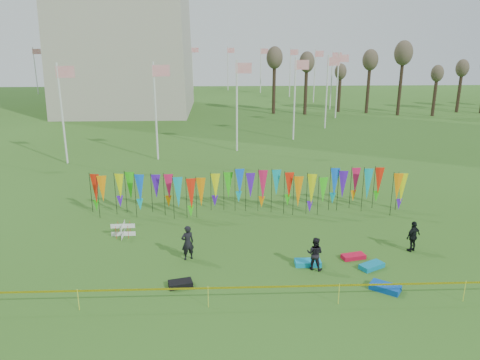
{
  "coord_description": "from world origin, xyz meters",
  "views": [
    {
      "loc": [
        -1.42,
        -17.46,
        10.02
      ],
      "look_at": [
        -0.46,
        6.0,
        2.73
      ],
      "focal_mm": 35.0,
      "sensor_mm": 36.0,
      "label": 1
    }
  ],
  "objects_px": {
    "kite_bag_turquoise": "(308,263)",
    "kite_bag_red": "(353,256)",
    "kite_bag_black": "(180,284)",
    "person_mid": "(315,254)",
    "box_kite": "(123,230)",
    "person_right": "(413,236)",
    "kite_bag_teal": "(372,266)",
    "person_left": "(188,243)",
    "kite_bag_blue": "(385,287)"
  },
  "relations": [
    {
      "from": "kite_bag_turquoise",
      "to": "kite_bag_teal",
      "type": "height_order",
      "value": "kite_bag_turquoise"
    },
    {
      "from": "kite_bag_black",
      "to": "person_mid",
      "type": "bearing_deg",
      "value": 12.17
    },
    {
      "from": "kite_bag_turquoise",
      "to": "kite_bag_blue",
      "type": "xyz_separation_m",
      "value": [
        2.78,
        -2.31,
        0.01
      ]
    },
    {
      "from": "kite_bag_turquoise",
      "to": "kite_bag_blue",
      "type": "distance_m",
      "value": 3.62
    },
    {
      "from": "kite_bag_red",
      "to": "kite_bag_teal",
      "type": "relative_size",
      "value": 0.96
    },
    {
      "from": "person_right",
      "to": "box_kite",
      "type": "bearing_deg",
      "value": -39.58
    },
    {
      "from": "person_right",
      "to": "kite_bag_teal",
      "type": "height_order",
      "value": "person_right"
    },
    {
      "from": "kite_bag_blue",
      "to": "kite_bag_teal",
      "type": "bearing_deg",
      "value": 88.77
    },
    {
      "from": "kite_bag_turquoise",
      "to": "kite_bag_red",
      "type": "distance_m",
      "value": 2.33
    },
    {
      "from": "kite_bag_black",
      "to": "box_kite",
      "type": "bearing_deg",
      "value": 122.87
    },
    {
      "from": "person_right",
      "to": "kite_bag_red",
      "type": "height_order",
      "value": "person_right"
    },
    {
      "from": "person_mid",
      "to": "person_right",
      "type": "relative_size",
      "value": 0.99
    },
    {
      "from": "person_mid",
      "to": "kite_bag_blue",
      "type": "bearing_deg",
      "value": 167.6
    },
    {
      "from": "kite_bag_teal",
      "to": "person_left",
      "type": "bearing_deg",
      "value": 171.59
    },
    {
      "from": "box_kite",
      "to": "kite_bag_red",
      "type": "xyz_separation_m",
      "value": [
        11.28,
        -3.0,
        -0.25
      ]
    },
    {
      "from": "person_mid",
      "to": "kite_bag_red",
      "type": "relative_size",
      "value": 1.4
    },
    {
      "from": "kite_bag_teal",
      "to": "box_kite",
      "type": "bearing_deg",
      "value": 161.43
    },
    {
      "from": "kite_bag_blue",
      "to": "kite_bag_black",
      "type": "bearing_deg",
      "value": 175.48
    },
    {
      "from": "kite_bag_red",
      "to": "kite_bag_black",
      "type": "bearing_deg",
      "value": -164.31
    },
    {
      "from": "person_left",
      "to": "kite_bag_teal",
      "type": "bearing_deg",
      "value": 147.35
    },
    {
      "from": "person_right",
      "to": "kite_bag_turquoise",
      "type": "height_order",
      "value": "person_right"
    },
    {
      "from": "box_kite",
      "to": "kite_bag_black",
      "type": "bearing_deg",
      "value": -57.13
    },
    {
      "from": "kite_bag_black",
      "to": "person_left",
      "type": "bearing_deg",
      "value": 86.33
    },
    {
      "from": "box_kite",
      "to": "kite_bag_blue",
      "type": "xyz_separation_m",
      "value": [
        11.8,
        -5.89,
        -0.23
      ]
    },
    {
      "from": "kite_bag_red",
      "to": "kite_bag_black",
      "type": "height_order",
      "value": "kite_bag_black"
    },
    {
      "from": "person_right",
      "to": "kite_bag_blue",
      "type": "relative_size",
      "value": 1.3
    },
    {
      "from": "kite_bag_blue",
      "to": "kite_bag_red",
      "type": "bearing_deg",
      "value": 100.24
    },
    {
      "from": "box_kite",
      "to": "kite_bag_turquoise",
      "type": "distance_m",
      "value": 9.7
    },
    {
      "from": "kite_bag_turquoise",
      "to": "kite_bag_black",
      "type": "xyz_separation_m",
      "value": [
        -5.64,
        -1.65,
        -0.0
      ]
    },
    {
      "from": "box_kite",
      "to": "kite_bag_teal",
      "type": "relative_size",
      "value": 0.62
    },
    {
      "from": "person_left",
      "to": "person_mid",
      "type": "height_order",
      "value": "person_left"
    },
    {
      "from": "person_mid",
      "to": "kite_bag_black",
      "type": "distance_m",
      "value": 6.03
    },
    {
      "from": "kite_bag_black",
      "to": "kite_bag_red",
      "type": "bearing_deg",
      "value": 15.69
    },
    {
      "from": "person_right",
      "to": "kite_bag_red",
      "type": "distance_m",
      "value": 3.19
    },
    {
      "from": "kite_bag_blue",
      "to": "kite_bag_teal",
      "type": "distance_m",
      "value": 1.91
    },
    {
      "from": "person_left",
      "to": "kite_bag_teal",
      "type": "height_order",
      "value": "person_left"
    },
    {
      "from": "person_right",
      "to": "kite_bag_red",
      "type": "bearing_deg",
      "value": -17.89
    },
    {
      "from": "person_mid",
      "to": "kite_bag_turquoise",
      "type": "height_order",
      "value": "person_mid"
    },
    {
      "from": "person_left",
      "to": "person_mid",
      "type": "xyz_separation_m",
      "value": [
        5.7,
        -1.21,
        -0.08
      ]
    },
    {
      "from": "person_left",
      "to": "kite_bag_turquoise",
      "type": "distance_m",
      "value": 5.59
    },
    {
      "from": "person_left",
      "to": "kite_bag_red",
      "type": "relative_size",
      "value": 1.54
    },
    {
      "from": "kite_bag_turquoise",
      "to": "kite_bag_black",
      "type": "bearing_deg",
      "value": -163.72
    },
    {
      "from": "kite_bag_turquoise",
      "to": "kite_bag_red",
      "type": "height_order",
      "value": "kite_bag_turquoise"
    },
    {
      "from": "person_left",
      "to": "kite_bag_blue",
      "type": "bearing_deg",
      "value": 134.96
    },
    {
      "from": "person_mid",
      "to": "kite_bag_teal",
      "type": "relative_size",
      "value": 1.34
    },
    {
      "from": "box_kite",
      "to": "kite_bag_black",
      "type": "xyz_separation_m",
      "value": [
        3.37,
        -5.22,
        -0.24
      ]
    },
    {
      "from": "box_kite",
      "to": "kite_bag_red",
      "type": "relative_size",
      "value": 0.65
    },
    {
      "from": "person_right",
      "to": "kite_bag_red",
      "type": "relative_size",
      "value": 1.42
    },
    {
      "from": "person_left",
      "to": "kite_bag_teal",
      "type": "xyz_separation_m",
      "value": [
        8.31,
        -1.23,
        -0.73
      ]
    },
    {
      "from": "box_kite",
      "to": "person_mid",
      "type": "height_order",
      "value": "person_mid"
    }
  ]
}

